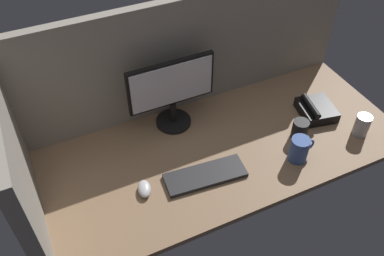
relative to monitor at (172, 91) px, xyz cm
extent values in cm
cube|color=#8C6B4C|center=(13.82, -25.12, -22.23)|extent=(180.00, 80.00, 3.00)
cube|color=gray|center=(13.82, 12.38, 9.63)|extent=(180.00, 5.00, 60.72)
cube|color=gray|center=(-73.68, -25.12, 9.63)|extent=(5.00, 80.00, 60.72)
cylinder|color=black|center=(0.00, -0.62, -19.83)|extent=(18.00, 18.00, 1.80)
cylinder|color=black|center=(0.00, -0.62, -13.43)|extent=(3.20, 3.20, 11.00)
cube|color=black|center=(0.00, 0.38, 4.22)|extent=(43.74, 2.40, 24.31)
cube|color=silver|center=(0.00, -1.02, 4.22)|extent=(41.34, 0.60, 21.91)
cube|color=#262628|center=(-1.05, -39.61, -19.73)|extent=(38.06, 16.41, 2.00)
ellipsoid|color=silver|center=(-28.89, -35.66, -19.03)|extent=(7.72, 10.66, 3.40)
cylinder|color=black|center=(52.30, -36.29, -15.73)|extent=(7.86, 7.86, 10.01)
cylinder|color=#B2B2B7|center=(81.45, -47.25, -15.07)|extent=(7.36, 7.36, 11.32)
cylinder|color=#38569E|center=(43.10, -47.98, -14.47)|extent=(8.81, 8.81, 12.52)
torus|color=#38569E|center=(48.31, -47.98, -13.84)|extent=(6.51, 1.00, 6.51)
cube|color=black|center=(70.54, -26.20, -17.93)|extent=(20.36, 21.93, 5.60)
cylinder|color=black|center=(65.86, -26.20, -13.53)|extent=(6.45, 17.40, 3.20)
camera|label=1|loc=(-56.71, -144.54, 125.35)|focal=38.52mm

